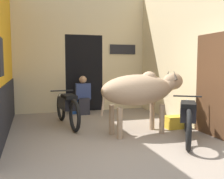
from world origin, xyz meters
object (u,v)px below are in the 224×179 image
at_px(shopkeeper_seated, 83,94).
at_px(plastic_stool, 73,107).
at_px(motorcycle_far, 67,107).
at_px(motorcycle_near, 188,116).
at_px(crate, 175,122).
at_px(cow, 141,90).

relative_size(shopkeeper_seated, plastic_stool, 2.94).
height_order(motorcycle_far, shopkeeper_seated, shopkeeper_seated).
distance_m(motorcycle_far, shopkeeper_seated, 1.52).
distance_m(motorcycle_near, crate, 1.01).
bearing_deg(motorcycle_far, cow, -39.45).
bearing_deg(cow, plastic_stool, 111.48).
height_order(cow, shopkeeper_seated, cow).
distance_m(cow, shopkeeper_seated, 2.66).
xyz_separation_m(motorcycle_near, crate, (0.27, 0.92, -0.33)).
height_order(motorcycle_near, plastic_stool, motorcycle_near).
bearing_deg(motorcycle_far, crate, -22.36).
distance_m(shopkeeper_seated, plastic_stool, 0.50).
relative_size(cow, motorcycle_near, 1.16).
xyz_separation_m(motorcycle_near, plastic_stool, (-1.71, 3.38, -0.26)).
bearing_deg(shopkeeper_seated, motorcycle_near, -66.33).
relative_size(plastic_stool, crate, 0.88).
relative_size(motorcycle_far, shopkeeper_seated, 1.76).
distance_m(shopkeeper_seated, crate, 2.91).
xyz_separation_m(motorcycle_far, shopkeeper_seated, (0.66, 1.36, 0.12)).
bearing_deg(crate, motorcycle_near, -106.35).
distance_m(motorcycle_far, plastic_stool, 1.57).
bearing_deg(crate, shopkeeper_seated, 125.99).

